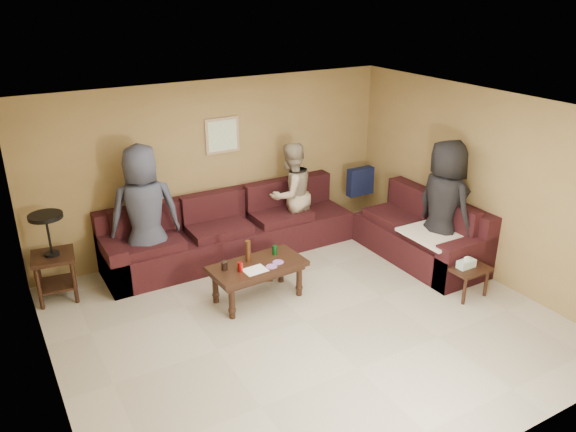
% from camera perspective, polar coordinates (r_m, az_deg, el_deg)
% --- Properties ---
extents(room, '(5.60, 5.50, 2.50)m').
position_cam_1_polar(room, '(6.05, 1.99, 2.66)').
color(room, '#AFA894').
rests_on(room, ground).
extents(sectional_sofa, '(4.65, 2.90, 0.97)m').
position_cam_1_polar(sectional_sofa, '(8.15, 1.08, -2.05)').
color(sectional_sofa, black).
rests_on(sectional_sofa, ground).
extents(coffee_table, '(1.22, 0.66, 0.78)m').
position_cam_1_polar(coffee_table, '(7.04, -3.16, -5.44)').
color(coffee_table, black).
rests_on(coffee_table, ground).
extents(end_table_left, '(0.57, 0.57, 1.16)m').
position_cam_1_polar(end_table_left, '(7.55, -22.82, -3.71)').
color(end_table_left, black).
rests_on(end_table_left, ground).
extents(side_table_right, '(0.50, 0.41, 0.55)m').
position_cam_1_polar(side_table_right, '(7.50, 17.76, -5.24)').
color(side_table_right, black).
rests_on(side_table_right, ground).
extents(waste_bin, '(0.30, 0.30, 0.27)m').
position_cam_1_polar(waste_bin, '(7.65, -2.50, -5.40)').
color(waste_bin, black).
rests_on(waste_bin, ground).
extents(wall_art, '(0.52, 0.04, 0.52)m').
position_cam_1_polar(wall_art, '(8.19, -6.69, 8.13)').
color(wall_art, tan).
rests_on(wall_art, ground).
extents(person_left, '(0.99, 0.73, 1.87)m').
position_cam_1_polar(person_left, '(7.56, -14.32, 0.18)').
color(person_left, '#323646').
rests_on(person_left, ground).
extents(person_middle, '(0.88, 0.74, 1.58)m').
position_cam_1_polar(person_middle, '(8.43, 0.31, 2.22)').
color(person_middle, gray).
rests_on(person_middle, ground).
extents(person_right, '(0.61, 0.92, 1.85)m').
position_cam_1_polar(person_right, '(7.89, 15.53, 0.94)').
color(person_right, black).
rests_on(person_right, ground).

